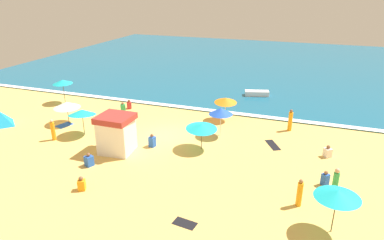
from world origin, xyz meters
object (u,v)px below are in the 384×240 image
beachgoer_6 (336,182)px  beachgoer_10 (328,152)px  beachgoer_1 (325,179)px  beachgoer_5 (123,108)px  parked_bicycle (116,126)px  beachgoer_12 (129,105)px  lifeguard_cabana (116,133)px  small_boat_0 (257,93)px  beach_umbrella_5 (82,112)px  beachgoer_9 (300,193)px  beach_umbrella_3 (226,100)px  beach_umbrella_0 (221,111)px  beach_umbrella_4 (202,126)px  beach_umbrella_6 (62,82)px  beach_umbrella_1 (338,194)px  beachgoer_7 (152,141)px  beachgoer_8 (82,184)px  beachgoer_2 (53,130)px  beachgoer_3 (290,121)px  beachgoer_4 (89,160)px  beach_umbrella_2 (67,105)px

beachgoer_6 → beachgoer_10: 4.72m
beachgoer_1 → beachgoer_5: (-17.39, 6.91, -0.02)m
parked_bicycle → beachgoer_12: 5.15m
beachgoer_6 → beachgoer_12: (-17.77, 8.72, -0.42)m
parked_bicycle → beachgoer_10: (15.92, 0.88, -0.03)m
lifeguard_cabana → small_boat_0: 17.41m
beach_umbrella_5 → beachgoer_9: bearing=-13.7°
lifeguard_cabana → beach_umbrella_3: size_ratio=1.11×
beachgoer_5 → small_boat_0: size_ratio=0.36×
beach_umbrella_3 → beach_umbrella_0: bearing=-81.8°
beach_umbrella_4 → beach_umbrella_6: size_ratio=1.32×
beach_umbrella_1 → beachgoer_6: bearing=86.9°
beach_umbrella_3 → beachgoer_5: beach_umbrella_3 is taller
beachgoer_6 → beachgoer_12: size_ratio=1.88×
beachgoer_7 → beachgoer_9: 11.07m
beachgoer_7 → small_boat_0: size_ratio=0.38×
parked_bicycle → beachgoer_8: size_ratio=2.07×
beachgoer_2 → beachgoer_6: size_ratio=0.99×
beachgoer_3 → beach_umbrella_0: bearing=-150.7°
lifeguard_cabana → beachgoer_3: size_ratio=1.51×
lifeguard_cabana → beachgoer_9: (12.33, -2.34, -0.61)m
beach_umbrella_6 → beachgoer_4: bearing=-45.2°
beach_umbrella_3 → beachgoer_4: size_ratio=2.68×
beach_umbrella_1 → beachgoer_7: 13.26m
beachgoer_8 → small_boat_0: 21.81m
beach_umbrella_3 → beachgoer_6: (8.57, -8.93, -0.99)m
beach_umbrella_2 → beachgoer_10: (20.41, 0.93, -1.28)m
beachgoer_1 → beachgoer_5: beachgoer_1 is taller
parked_bicycle → beachgoer_9: beachgoer_9 is taller
beachgoer_2 → beachgoer_9: bearing=-7.6°
beach_umbrella_1 → beach_umbrella_5: 18.76m
beachgoer_1 → beachgoer_4: bearing=-169.4°
beachgoer_10 → beach_umbrella_0: bearing=172.7°
beach_umbrella_3 → beach_umbrella_4: (-0.17, -5.94, -0.08)m
lifeguard_cabana → beach_umbrella_6: lifeguard_cabana is taller
beach_umbrella_3 → beachgoer_3: 5.54m
beach_umbrella_1 → beach_umbrella_3: beach_umbrella_1 is taller
beachgoer_3 → beachgoer_9: (1.35, -10.19, -0.08)m
beach_umbrella_0 → beach_umbrella_5: (-9.99, -3.42, -0.14)m
beachgoer_9 → beachgoer_7: bearing=159.7°
beach_umbrella_4 → beachgoer_4: size_ratio=3.43×
beachgoer_2 → beachgoer_8: (6.15, -4.98, -0.40)m
beachgoer_4 → beachgoer_12: size_ratio=1.03×
beachgoer_12 → beachgoer_2: bearing=-102.8°
lifeguard_cabana → small_boat_0: (6.96, 15.93, -1.01)m
parked_bicycle → beachgoer_6: beachgoer_6 is taller
beach_umbrella_6 → beachgoer_5: beach_umbrella_6 is taller
beach_umbrella_6 → beachgoer_8: beach_umbrella_6 is taller
beachgoer_3 → beachgoer_10: bearing=-53.2°
beachgoer_9 → beachgoer_10: bearing=77.1°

